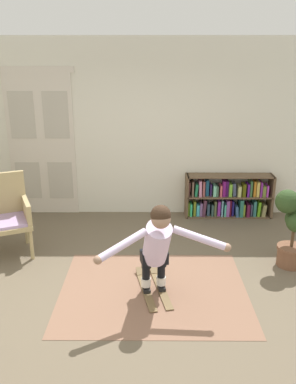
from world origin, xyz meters
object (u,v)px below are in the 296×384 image
(skis_pair, at_px, (153,287))
(person_skier, at_px, (157,243))
(bookshelf, at_px, (228,198))
(potted_plant, at_px, (292,223))
(wicker_chair, at_px, (6,213))

(skis_pair, height_order, person_skier, person_skier)
(bookshelf, bearing_deg, potted_plant, -73.57)
(potted_plant, xyz_separation_m, skis_pair, (-1.77, -0.61, -0.56))
(wicker_chair, xyz_separation_m, potted_plant, (3.77, -0.32, -0.00))
(potted_plant, relative_size, skis_pair, 1.12)
(skis_pair, distance_m, person_skier, 0.71)
(potted_plant, height_order, skis_pair, potted_plant)
(potted_plant, xyz_separation_m, person_skier, (-1.73, -0.81, 0.12))
(person_skier, bearing_deg, bookshelf, 63.44)
(wicker_chair, height_order, person_skier, person_skier)
(potted_plant, bearing_deg, person_skier, -154.81)
(wicker_chair, bearing_deg, person_skier, -29.09)
(wicker_chair, height_order, skis_pair, wicker_chair)
(skis_pair, bearing_deg, potted_plant, 19.03)
(bookshelf, distance_m, skis_pair, 2.63)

